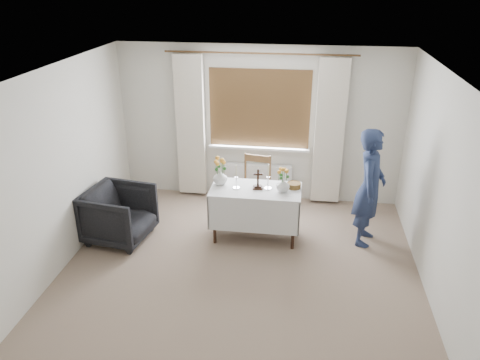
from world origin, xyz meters
name	(u,v)px	position (x,y,z in m)	size (l,w,h in m)	color
ground	(236,285)	(0.00, 0.00, 0.00)	(5.00, 5.00, 0.00)	gray
altar_table	(255,213)	(0.10, 1.15, 0.38)	(1.24, 0.64, 0.76)	white
wooden_chair	(254,189)	(0.01, 1.72, 0.49)	(0.45, 0.45, 0.97)	brown
armchair	(119,215)	(-1.78, 0.84, 0.38)	(0.82, 0.84, 0.77)	black
person	(370,188)	(1.63, 1.27, 0.83)	(0.60, 0.40, 1.65)	navy
radiator	(258,181)	(0.00, 2.42, 0.30)	(1.10, 0.10, 0.60)	silver
wooden_cross	(258,179)	(0.13, 1.16, 0.91)	(0.13, 0.10, 0.29)	black
candlestick_left	(236,177)	(-0.17, 1.13, 0.93)	(0.10, 0.10, 0.34)	silver
candlestick_right	(268,177)	(0.26, 1.18, 0.94)	(0.10, 0.10, 0.36)	silver
flower_vase_left	(220,177)	(-0.41, 1.24, 0.87)	(0.20, 0.20, 0.21)	silver
flower_vase_right	(283,185)	(0.47, 1.12, 0.86)	(0.18, 0.18, 0.19)	silver
wicker_basket	(294,185)	(0.61, 1.26, 0.80)	(0.19, 0.19, 0.07)	brown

